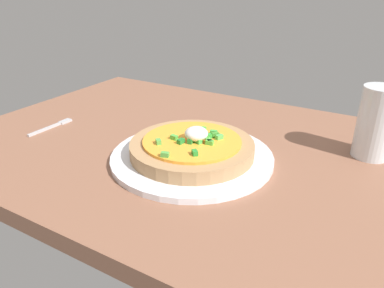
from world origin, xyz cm
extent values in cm
cube|color=brown|center=(0.00, 0.00, 1.52)|extent=(104.09, 64.95, 3.04)
cylinder|color=white|center=(-1.67, -5.90, 3.57)|extent=(28.91, 28.91, 1.06)
cylinder|color=tan|center=(-1.67, -5.90, 5.29)|extent=(21.99, 21.99, 2.37)
cylinder|color=#F99E31|center=(-1.67, -5.90, 6.72)|extent=(17.37, 17.37, 0.49)
ellipsoid|color=white|center=(-0.92, -5.68, 8.18)|extent=(4.09, 4.09, 2.41)
cube|color=#55B451|center=(2.37, -3.30, 7.37)|extent=(1.29, 1.50, 0.80)
cube|color=#53A943|center=(-1.97, -13.82, 7.37)|extent=(1.45, 1.13, 0.80)
cube|color=#258031|center=(-2.49, -8.26, 7.37)|extent=(0.97, 1.38, 0.80)
cube|color=#55A846|center=(-5.68, -10.34, 7.37)|extent=(1.48, 1.46, 0.80)
cube|color=#278032|center=(-1.11, -7.28, 7.37)|extent=(0.93, 1.36, 0.80)
cube|color=#54B640|center=(-4.38, -7.46, 7.37)|extent=(1.37, 0.95, 0.80)
cube|color=#298E30|center=(1.77, -10.86, 7.37)|extent=(1.47, 1.47, 0.80)
cube|color=#53B143|center=(1.64, -5.79, 7.37)|extent=(1.49, 1.44, 0.80)
cube|color=green|center=(0.52, -4.03, 7.37)|extent=(1.32, 1.51, 0.80)
cube|color=green|center=(1.96, -6.17, 7.37)|extent=(1.38, 0.97, 0.80)
cube|color=green|center=(0.55, -1.96, 7.37)|extent=(1.47, 1.18, 0.80)
cube|color=green|center=(-1.73, -1.75, 7.37)|extent=(0.87, 1.32, 0.80)
cube|color=#429430|center=(1.33, -2.78, 7.37)|extent=(1.47, 1.48, 0.80)
cube|color=green|center=(-0.40, -6.64, 7.37)|extent=(1.48, 1.21, 0.80)
cylinder|color=silver|center=(25.57, 11.79, 9.53)|extent=(6.49, 6.49, 12.99)
cylinder|color=beige|center=(25.57, 11.79, 7.28)|extent=(5.72, 5.72, 7.69)
cube|color=#B7B7BC|center=(-35.56, -10.12, 3.29)|extent=(0.80, 8.18, 0.50)
cube|color=#B7B7BC|center=(-35.42, -4.63, 3.29)|extent=(1.47, 2.83, 0.50)
camera|label=1|loc=(27.99, -56.46, 33.23)|focal=34.35mm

